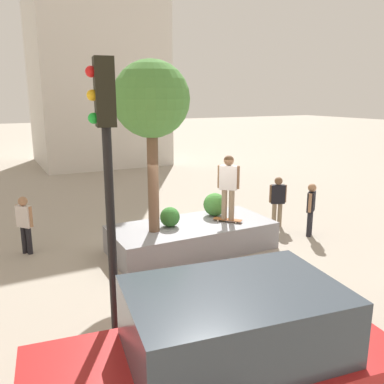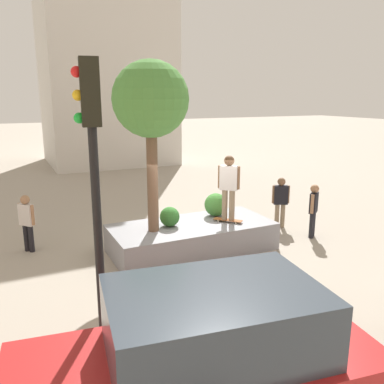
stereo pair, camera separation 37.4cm
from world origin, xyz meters
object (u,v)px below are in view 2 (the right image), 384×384
Objects in this scene: traffic_light_corner at (94,175)px; plaza_tree at (151,102)px; sedan_parked at (202,369)px; pedestrian_crossing at (27,219)px; passerby_with_bag at (281,199)px; planter_ledge at (192,237)px; skateboarder at (229,183)px; bystander_watching at (313,207)px; skateboard at (228,220)px.

plaza_tree is at bearing -118.95° from traffic_light_corner.
traffic_light_corner reaches higher than sedan_parked.
passerby_with_bag reaches higher than pedestrian_crossing.
traffic_light_corner is at bearing 50.93° from planter_ledge.
traffic_light_corner is (4.43, 3.99, 1.30)m from skateboarder.
skateboarder is 1.13× the size of pedestrian_crossing.
traffic_light_corner reaches higher than planter_ledge.
traffic_light_corner is 6.51m from pedestrian_crossing.
pedestrian_crossing is 8.16m from bystander_watching.
skateboard is 0.45× the size of passerby_with_bag.
pedestrian_crossing is at bearing -32.75° from plaza_tree.
plaza_tree is 4.87m from traffic_light_corner.
plaza_tree is at bearing -104.68° from sedan_parked.
planter_ledge is 0.96× the size of traffic_light_corner.
skateboard is 2.58m from passerby_with_bag.
planter_ledge is 2.70× the size of passerby_with_bag.
plaza_tree is 3.03m from skateboarder.
pedestrian_crossing is at bearing -24.15° from planter_ledge.
planter_ledge is 6.43m from sedan_parked.
bystander_watching is at bearing -140.66° from sedan_parked.
passerby_with_bag is at bearing -172.08° from plaza_tree.
passerby_with_bag reaches higher than bystander_watching.
bystander_watching is (-0.30, 1.18, -0.01)m from passerby_with_bag.
traffic_light_corner is at bearing 26.96° from bystander_watching.
passerby_with_bag is (-7.48, 1.25, 0.03)m from pedestrian_crossing.
sedan_parked is at bearing 117.36° from traffic_light_corner.
bystander_watching is (-6.36, -5.21, -0.09)m from sedan_parked.
skateboarder is 0.39× the size of sedan_parked.
traffic_light_corner is 2.82× the size of passerby_with_bag.
skateboard is (-2.11, 0.21, -3.22)m from plaza_tree.
planter_ledge is at bearing -9.29° from bystander_watching.
skateboard is 6.40m from traffic_light_corner.
passerby_with_bag is at bearing -75.66° from bystander_watching.
passerby_with_bag is at bearing -161.02° from skateboard.
planter_ledge is at bearing -15.35° from skateboarder.
plaza_tree is at bearing 7.92° from passerby_with_bag.
sedan_parked is 8.22m from bystander_watching.
planter_ledge is 6.01× the size of skateboard.
traffic_light_corner is 2.92× the size of pedestrian_crossing.
plaza_tree reaches higher than passerby_with_bag.
planter_ledge is at bearing 155.85° from pedestrian_crossing.
sedan_parked is 2.82× the size of bystander_watching.
sedan_parked is 8.81m from passerby_with_bag.
bystander_watching is (-4.85, 0.55, -3.08)m from plaza_tree.
planter_ledge is at bearing -129.07° from traffic_light_corner.
traffic_light_corner is 8.34m from bystander_watching.
sedan_parked is at bearing 65.57° from planter_ledge.
sedan_parked is 7.78m from pedestrian_crossing.
traffic_light_corner is at bearing 61.05° from plaza_tree.
sedan_parked is (3.62, 5.55, 0.23)m from skateboard.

